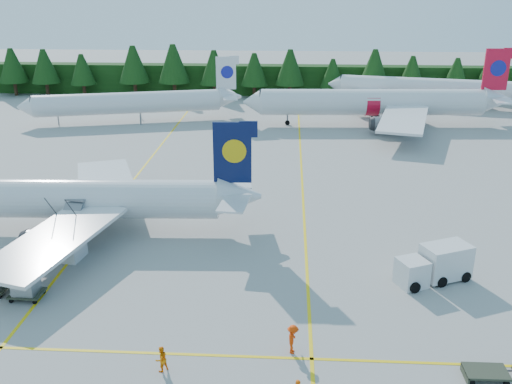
# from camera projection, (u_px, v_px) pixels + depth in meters

# --- Properties ---
(ground) EXTENTS (320.00, 320.00, 0.00)m
(ground) POSITION_uv_depth(u_px,v_px,m) (227.00, 305.00, 41.61)
(ground) COLOR #9E9E98
(ground) RESTS_ON ground
(taxi_stripe_a) EXTENTS (0.25, 120.00, 0.01)m
(taxi_stripe_a) POSITION_uv_depth(u_px,v_px,m) (117.00, 201.00, 61.08)
(taxi_stripe_a) COLOR yellow
(taxi_stripe_a) RESTS_ON ground
(taxi_stripe_b) EXTENTS (0.25, 120.00, 0.01)m
(taxi_stripe_b) POSITION_uv_depth(u_px,v_px,m) (303.00, 205.00, 60.00)
(taxi_stripe_b) COLOR yellow
(taxi_stripe_b) RESTS_ON ground
(taxi_stripe_cross) EXTENTS (80.00, 0.25, 0.01)m
(taxi_stripe_cross) POSITION_uv_depth(u_px,v_px,m) (217.00, 355.00, 36.00)
(taxi_stripe_cross) COLOR yellow
(taxi_stripe_cross) RESTS_ON ground
(treeline_hedge) EXTENTS (220.00, 4.00, 6.00)m
(treeline_hedge) POSITION_uv_depth(u_px,v_px,m) (269.00, 80.00, 117.28)
(treeline_hedge) COLOR black
(treeline_hedge) RESTS_ON ground
(airliner_navy) EXTENTS (36.37, 29.90, 10.57)m
(airliner_navy) POSITION_uv_depth(u_px,v_px,m) (47.00, 199.00, 52.88)
(airliner_navy) COLOR silver
(airliner_navy) RESTS_ON ground
(airliner_red) EXTENTS (42.18, 34.65, 12.26)m
(airliner_red) POSITION_uv_depth(u_px,v_px,m) (367.00, 103.00, 92.05)
(airliner_red) COLOR silver
(airliner_red) RESTS_ON ground
(airliner_far_left) EXTENTS (34.93, 11.53, 10.35)m
(airliner_far_left) POSITION_uv_depth(u_px,v_px,m) (122.00, 103.00, 94.13)
(airliner_far_left) COLOR silver
(airliner_far_left) RESTS_ON ground
(airliner_far_right) EXTENTS (37.30, 10.65, 10.96)m
(airliner_far_right) POSITION_uv_depth(u_px,v_px,m) (422.00, 88.00, 106.40)
(airliner_far_right) COLOR silver
(airliner_far_right) RESTS_ON ground
(airstairs) EXTENTS (4.66, 6.32, 3.94)m
(airstairs) POSITION_uv_depth(u_px,v_px,m) (59.00, 246.00, 48.86)
(airstairs) COLOR silver
(airstairs) RESTS_ON ground
(service_truck) EXTENTS (6.32, 4.39, 2.87)m
(service_truck) POSITION_uv_depth(u_px,v_px,m) (434.00, 264.00, 44.51)
(service_truck) COLOR white
(service_truck) RESTS_ON ground
(uld_pair) EXTENTS (5.34, 2.50, 1.80)m
(uld_pair) POSITION_uv_depth(u_px,v_px,m) (8.00, 281.00, 42.45)
(uld_pair) COLOR #2D3224
(uld_pair) RESTS_ON ground
(crew_b) EXTENTS (1.02, 1.02, 1.66)m
(crew_b) POSITION_uv_depth(u_px,v_px,m) (161.00, 359.00, 34.33)
(crew_b) COLOR orange
(crew_b) RESTS_ON ground
(crew_c) EXTENTS (0.66, 0.88, 1.98)m
(crew_c) POSITION_uv_depth(u_px,v_px,m) (293.00, 339.00, 35.97)
(crew_c) COLOR #E43604
(crew_c) RESTS_ON ground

